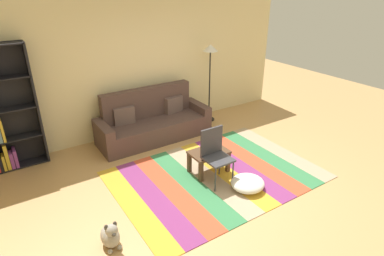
# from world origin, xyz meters

# --- Properties ---
(ground_plane) EXTENTS (14.00, 14.00, 0.00)m
(ground_plane) POSITION_xyz_m (0.00, 0.00, 0.00)
(ground_plane) COLOR tan
(back_wall) EXTENTS (6.80, 0.10, 2.70)m
(back_wall) POSITION_xyz_m (0.00, 2.55, 1.35)
(back_wall) COLOR beige
(back_wall) RESTS_ON ground_plane
(rug) EXTENTS (3.29, 2.29, 0.01)m
(rug) POSITION_xyz_m (0.13, 0.19, 0.01)
(rug) COLOR gold
(rug) RESTS_ON ground_plane
(couch) EXTENTS (2.26, 0.80, 1.00)m
(couch) POSITION_xyz_m (-0.11, 2.02, 0.34)
(couch) COLOR #4C3833
(couch) RESTS_ON ground_plane
(coffee_table) EXTENTS (0.63, 0.42, 0.39)m
(coffee_table) POSITION_xyz_m (0.08, 0.34, 0.31)
(coffee_table) COLOR #513826
(coffee_table) RESTS_ON rug
(pouf) EXTENTS (0.53, 0.51, 0.18)m
(pouf) POSITION_xyz_m (0.30, -0.38, 0.10)
(pouf) COLOR white
(pouf) RESTS_ON rug
(dog) EXTENTS (0.22, 0.35, 0.40)m
(dog) POSITION_xyz_m (-1.89, -0.36, 0.16)
(dog) COLOR #9E998E
(dog) RESTS_ON ground_plane
(standing_lamp) EXTENTS (0.32, 0.32, 1.72)m
(standing_lamp) POSITION_xyz_m (1.38, 2.14, 1.44)
(standing_lamp) COLOR black
(standing_lamp) RESTS_ON ground_plane
(tv_remote) EXTENTS (0.07, 0.15, 0.02)m
(tv_remote) POSITION_xyz_m (0.11, 0.36, 0.41)
(tv_remote) COLOR black
(tv_remote) RESTS_ON coffee_table
(folding_chair) EXTENTS (0.40, 0.40, 0.90)m
(folding_chair) POSITION_xyz_m (0.00, 0.09, 0.53)
(folding_chair) COLOR #38383D
(folding_chair) RESTS_ON ground_plane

